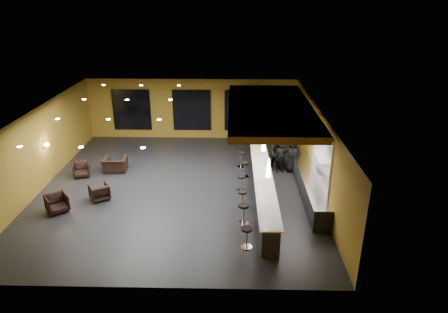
{
  "coord_description": "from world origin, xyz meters",
  "views": [
    {
      "loc": [
        2.37,
        -15.83,
        8.15
      ],
      "look_at": [
        2.0,
        0.5,
        1.3
      ],
      "focal_mm": 32.0,
      "sensor_mm": 36.0,
      "label": 1
    }
  ],
  "objects_px": {
    "bar_stool_3": "(241,181)",
    "staff_c": "(293,155)",
    "armchair_c": "(81,169)",
    "bar_stool_2": "(242,197)",
    "staff_a": "(281,157)",
    "bar_stool_5": "(241,158)",
    "bar_stool_0": "(247,235)",
    "prep_counter": "(309,185)",
    "bar_stool_1": "(244,212)",
    "armchair_d": "(115,164)",
    "staff_b": "(278,153)",
    "armchair_a": "(57,203)",
    "bar_stool_4": "(245,168)",
    "pendant_0": "(269,168)",
    "pendant_1": "(264,143)",
    "bar_counter": "(263,188)",
    "column": "(258,125)",
    "armchair_b": "(99,192)",
    "pendant_2": "(260,124)"
  },
  "relations": [
    {
      "from": "bar_stool_5",
      "to": "staff_c",
      "type": "bearing_deg",
      "value": -10.62
    },
    {
      "from": "armchair_d",
      "to": "staff_c",
      "type": "bearing_deg",
      "value": 177.79
    },
    {
      "from": "column",
      "to": "bar_stool_1",
      "type": "relative_size",
      "value": 4.3
    },
    {
      "from": "armchair_a",
      "to": "bar_stool_2",
      "type": "bearing_deg",
      "value": -35.43
    },
    {
      "from": "staff_a",
      "to": "bar_stool_4",
      "type": "relative_size",
      "value": 2.07
    },
    {
      "from": "prep_counter",
      "to": "bar_stool_1",
      "type": "distance_m",
      "value": 3.75
    },
    {
      "from": "armchair_c",
      "to": "bar_stool_0",
      "type": "xyz_separation_m",
      "value": [
        7.61,
        -5.48,
        0.15
      ]
    },
    {
      "from": "staff_a",
      "to": "bar_stool_4",
      "type": "distance_m",
      "value": 1.86
    },
    {
      "from": "bar_stool_0",
      "to": "bar_stool_5",
      "type": "distance_m",
      "value": 6.68
    },
    {
      "from": "bar_stool_5",
      "to": "bar_stool_1",
      "type": "bearing_deg",
      "value": -90.04
    },
    {
      "from": "armchair_c",
      "to": "bar_stool_2",
      "type": "xyz_separation_m",
      "value": [
        7.5,
        -2.77,
        0.12
      ]
    },
    {
      "from": "bar_counter",
      "to": "bar_stool_3",
      "type": "height_order",
      "value": "bar_counter"
    },
    {
      "from": "prep_counter",
      "to": "pendant_0",
      "type": "distance_m",
      "value": 3.73
    },
    {
      "from": "armchair_a",
      "to": "armchair_b",
      "type": "distance_m",
      "value": 1.71
    },
    {
      "from": "pendant_1",
      "to": "bar_stool_3",
      "type": "xyz_separation_m",
      "value": [
        -0.87,
        0.21,
        -1.88
      ]
    },
    {
      "from": "bar_stool_2",
      "to": "column",
      "type": "bearing_deg",
      "value": 80.64
    },
    {
      "from": "bar_counter",
      "to": "pendant_0",
      "type": "height_order",
      "value": "pendant_0"
    },
    {
      "from": "armchair_b",
      "to": "armchair_d",
      "type": "height_order",
      "value": "armchair_d"
    },
    {
      "from": "bar_stool_4",
      "to": "pendant_1",
      "type": "bearing_deg",
      "value": -67.19
    },
    {
      "from": "prep_counter",
      "to": "pendant_0",
      "type": "bearing_deg",
      "value": -128.66
    },
    {
      "from": "staff_b",
      "to": "bar_stool_1",
      "type": "xyz_separation_m",
      "value": [
        -1.75,
        -4.89,
        -0.37
      ]
    },
    {
      "from": "armchair_a",
      "to": "bar_stool_5",
      "type": "distance_m",
      "value": 8.59
    },
    {
      "from": "bar_stool_2",
      "to": "bar_stool_5",
      "type": "relative_size",
      "value": 0.92
    },
    {
      "from": "bar_stool_3",
      "to": "staff_c",
      "type": "bearing_deg",
      "value": 40.18
    },
    {
      "from": "prep_counter",
      "to": "armchair_c",
      "type": "relative_size",
      "value": 7.95
    },
    {
      "from": "pendant_0",
      "to": "bar_stool_4",
      "type": "relative_size",
      "value": 0.95
    },
    {
      "from": "armchair_d",
      "to": "pendant_1",
      "type": "bearing_deg",
      "value": 159.56
    },
    {
      "from": "bar_stool_2",
      "to": "prep_counter",
      "type": "bearing_deg",
      "value": 22.81
    },
    {
      "from": "bar_stool_2",
      "to": "pendant_0",
      "type": "bearing_deg",
      "value": -55.88
    },
    {
      "from": "staff_b",
      "to": "bar_stool_2",
      "type": "relative_size",
      "value": 2.46
    },
    {
      "from": "staff_a",
      "to": "pendant_2",
      "type": "bearing_deg",
      "value": 163.52
    },
    {
      "from": "armchair_c",
      "to": "bar_stool_4",
      "type": "relative_size",
      "value": 1.03
    },
    {
      "from": "armchair_d",
      "to": "bar_stool_1",
      "type": "xyz_separation_m",
      "value": [
        6.09,
        -4.59,
        0.16
      ]
    },
    {
      "from": "column",
      "to": "bar_stool_1",
      "type": "height_order",
      "value": "column"
    },
    {
      "from": "staff_c",
      "to": "bar_stool_0",
      "type": "distance_m",
      "value": 6.67
    },
    {
      "from": "armchair_a",
      "to": "bar_stool_0",
      "type": "relative_size",
      "value": 1.04
    },
    {
      "from": "staff_a",
      "to": "bar_stool_5",
      "type": "distance_m",
      "value": 1.97
    },
    {
      "from": "bar_counter",
      "to": "bar_stool_1",
      "type": "xyz_separation_m",
      "value": [
        -0.84,
        -1.93,
        0.02
      ]
    },
    {
      "from": "staff_c",
      "to": "bar_counter",
      "type": "bearing_deg",
      "value": -112.29
    },
    {
      "from": "staff_b",
      "to": "bar_stool_1",
      "type": "distance_m",
      "value": 5.2
    },
    {
      "from": "bar_counter",
      "to": "prep_counter",
      "type": "xyz_separation_m",
      "value": [
        2.0,
        0.5,
        -0.07
      ]
    },
    {
      "from": "staff_a",
      "to": "bar_stool_1",
      "type": "height_order",
      "value": "staff_a"
    },
    {
      "from": "staff_c",
      "to": "armchair_b",
      "type": "bearing_deg",
      "value": -153.22
    },
    {
      "from": "pendant_0",
      "to": "armchair_b",
      "type": "xyz_separation_m",
      "value": [
        -6.83,
        1.84,
        -2.01
      ]
    },
    {
      "from": "bar_counter",
      "to": "pendant_0",
      "type": "bearing_deg",
      "value": -90.0
    },
    {
      "from": "prep_counter",
      "to": "bar_stool_4",
      "type": "distance_m",
      "value": 3.18
    },
    {
      "from": "bar_counter",
      "to": "column",
      "type": "height_order",
      "value": "column"
    },
    {
      "from": "prep_counter",
      "to": "bar_stool_0",
      "type": "bearing_deg",
      "value": -125.22
    },
    {
      "from": "staff_a",
      "to": "armchair_a",
      "type": "xyz_separation_m",
      "value": [
        -9.24,
        -3.92,
        -0.4
      ]
    },
    {
      "from": "staff_b",
      "to": "armchair_a",
      "type": "bearing_deg",
      "value": -140.98
    }
  ]
}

